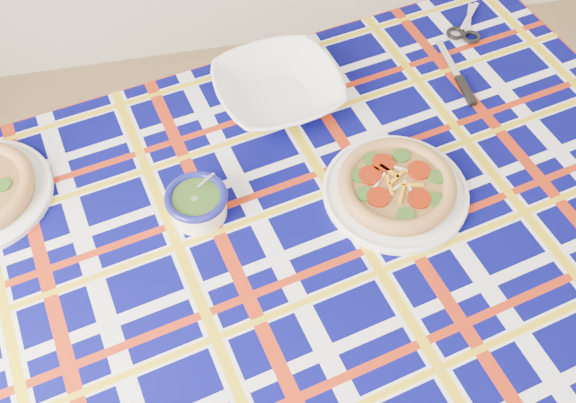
{
  "coord_description": "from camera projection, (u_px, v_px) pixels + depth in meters",
  "views": [
    {
      "loc": [
        -0.75,
        -0.09,
        1.78
      ],
      "look_at": [
        -0.6,
        0.62,
        0.77
      ],
      "focal_mm": 40.0,
      "sensor_mm": 36.0,
      "label": 1
    }
  ],
  "objects": [
    {
      "name": "main_focaccia_plate",
      "position": [
        397.0,
        185.0,
        1.26
      ],
      "size": [
        0.37,
        0.37,
        0.06
      ],
      "primitive_type": null,
      "rotation": [
        0.0,
        0.0,
        0.27
      ],
      "color": "olive",
      "rests_on": "tablecloth"
    },
    {
      "name": "tablecloth",
      "position": [
        305.0,
        238.0,
        1.28
      ],
      "size": [
        1.79,
        1.34,
        0.1
      ],
      "primitive_type": null,
      "rotation": [
        0.0,
        0.0,
        0.22
      ],
      "color": "#04044D",
      "rests_on": "dining_table"
    },
    {
      "name": "pesto_bowl",
      "position": [
        197.0,
        202.0,
        1.23
      ],
      "size": [
        0.15,
        0.15,
        0.07
      ],
      "primitive_type": null,
      "rotation": [
        0.0,
        0.0,
        0.26
      ],
      "color": "#1B390F",
      "rests_on": "tablecloth"
    },
    {
      "name": "table_knife",
      "position": [
        449.0,
        60.0,
        1.51
      ],
      "size": [
        0.02,
        0.23,
        0.01
      ],
      "primitive_type": null,
      "rotation": [
        0.0,
        0.0,
        1.59
      ],
      "color": "silver",
      "rests_on": "tablecloth"
    },
    {
      "name": "serving_bowl",
      "position": [
        278.0,
        90.0,
        1.41
      ],
      "size": [
        0.32,
        0.32,
        0.07
      ],
      "primitive_type": "imported",
      "rotation": [
        0.0,
        0.0,
        0.18
      ],
      "color": "white",
      "rests_on": "tablecloth"
    },
    {
      "name": "kitchen_scissors",
      "position": [
        469.0,
        17.0,
        1.6
      ],
      "size": [
        0.17,
        0.2,
        0.02
      ],
      "primitive_type": null,
      "rotation": [
        0.0,
        0.0,
        1.0
      ],
      "color": "silver",
      "rests_on": "tablecloth"
    },
    {
      "name": "dining_table",
      "position": [
        305.0,
        244.0,
        1.3
      ],
      "size": [
        1.75,
        1.3,
        0.74
      ],
      "rotation": [
        0.0,
        0.0,
        0.22
      ],
      "color": "brown",
      "rests_on": "floor"
    }
  ]
}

